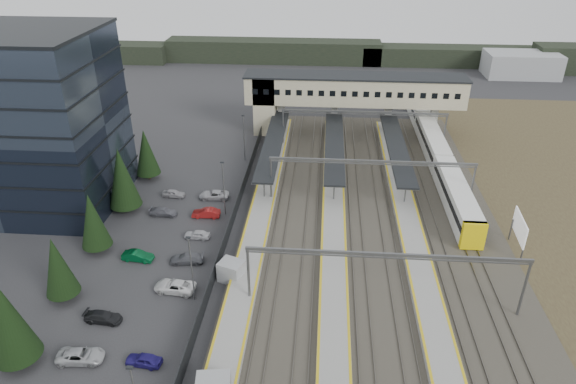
# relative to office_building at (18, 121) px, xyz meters

# --- Properties ---
(ground) EXTENTS (220.00, 220.00, 0.00)m
(ground) POSITION_rel_office_building_xyz_m (36.00, -12.00, -12.19)
(ground) COLOR #2B2B2D
(ground) RESTS_ON ground
(office_building) EXTENTS (24.30, 18.30, 24.30)m
(office_building) POSITION_rel_office_building_xyz_m (0.00, 0.00, 0.00)
(office_building) COLOR #333E4E
(office_building) RESTS_ON ground
(conifer_row) EXTENTS (4.42, 49.82, 9.50)m
(conifer_row) POSITION_rel_office_building_xyz_m (14.00, -15.86, -7.36)
(conifer_row) COLOR black
(conifer_row) RESTS_ON ground
(car_park) EXTENTS (10.66, 44.74, 1.28)m
(car_park) POSITION_rel_office_building_xyz_m (23.25, -18.66, -11.59)
(car_park) COLOR silver
(car_park) RESTS_ON ground
(lampposts) EXTENTS (0.50, 53.25, 8.07)m
(lampposts) POSITION_rel_office_building_xyz_m (28.00, -10.75, -7.86)
(lampposts) COLOR slate
(lampposts) RESTS_ON ground
(fence) EXTENTS (0.08, 90.00, 2.00)m
(fence) POSITION_rel_office_building_xyz_m (29.50, -7.00, -11.19)
(fence) COLOR #26282B
(fence) RESTS_ON ground
(relay_cabin_far) EXTENTS (3.24, 2.98, 2.41)m
(relay_cabin_far) POSITION_rel_office_building_xyz_m (31.43, -16.31, -10.99)
(relay_cabin_far) COLOR #9DA0A3
(relay_cabin_far) RESTS_ON ground
(rail_corridor) EXTENTS (34.00, 90.00, 0.92)m
(rail_corridor) POSITION_rel_office_building_xyz_m (45.34, -7.00, -11.90)
(rail_corridor) COLOR #322F27
(rail_corridor) RESTS_ON ground
(canopies) EXTENTS (23.10, 30.00, 3.28)m
(canopies) POSITION_rel_office_building_xyz_m (43.00, 15.00, -8.27)
(canopies) COLOR black
(canopies) RESTS_ON ground
(footbridge) EXTENTS (40.40, 6.40, 11.20)m
(footbridge) POSITION_rel_office_building_xyz_m (43.70, 30.00, -4.26)
(footbridge) COLOR #BBB08E
(footbridge) RESTS_ON ground
(gantries) EXTENTS (28.40, 62.28, 7.17)m
(gantries) POSITION_rel_office_building_xyz_m (48.00, -9.00, -6.20)
(gantries) COLOR slate
(gantries) RESTS_ON ground
(train) EXTENTS (2.91, 60.73, 3.66)m
(train) POSITION_rel_office_building_xyz_m (60.00, 21.58, -10.11)
(train) COLOR white
(train) RESTS_ON ground
(billboard) EXTENTS (0.57, 5.68, 4.77)m
(billboard) POSITION_rel_office_building_xyz_m (65.43, -7.80, -9.01)
(billboard) COLOR slate
(billboard) RESTS_ON ground
(treeline_far) EXTENTS (170.00, 19.00, 7.00)m
(treeline_far) POSITION_rel_office_building_xyz_m (59.81, 80.28, -9.24)
(treeline_far) COLOR black
(treeline_far) RESTS_ON ground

